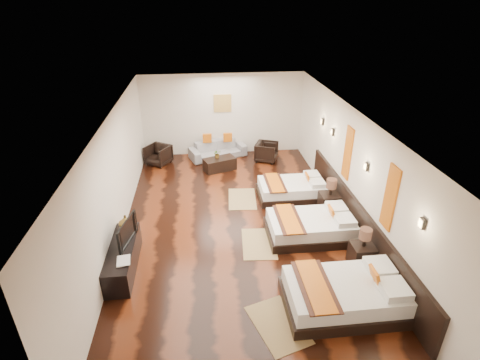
{
  "coord_description": "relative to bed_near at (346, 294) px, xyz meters",
  "views": [
    {
      "loc": [
        -0.77,
        -7.72,
        5.2
      ],
      "look_at": [
        0.11,
        0.33,
        1.1
      ],
      "focal_mm": 28.04,
      "sensor_mm": 36.0,
      "label": 1
    }
  ],
  "objects": [
    {
      "name": "gold_artwork",
      "position": [
        -1.7,
        7.58,
        1.52
      ],
      "size": [
        0.6,
        0.04,
        0.6
      ],
      "primitive_type": "cube",
      "color": "#AD873F",
      "rests_on": "back_wall"
    },
    {
      "name": "right_wall",
      "position": [
        1.05,
        2.85,
        1.12
      ],
      "size": [
        0.01,
        9.5,
        2.8
      ],
      "primitive_type": "cube",
      "color": "silver",
      "rests_on": "floor"
    },
    {
      "name": "sconce_far",
      "position": [
        1.01,
        4.25,
        1.57
      ],
      "size": [
        0.07,
        0.12,
        0.18
      ],
      "color": "black",
      "rests_on": "right_wall"
    },
    {
      "name": "orange_panel_b",
      "position": [
        1.03,
        3.15,
        1.42
      ],
      "size": [
        0.04,
        0.4,
        1.3
      ],
      "primitive_type": "cube",
      "color": "#D86014",
      "rests_on": "right_wall"
    },
    {
      "name": "nightstand_a",
      "position": [
        0.75,
        1.08,
        0.04
      ],
      "size": [
        0.46,
        0.46,
        0.92
      ],
      "color": "black",
      "rests_on": "floor"
    },
    {
      "name": "figurine",
      "position": [
        -4.2,
        2.21,
        0.43
      ],
      "size": [
        0.36,
        0.36,
        0.32
      ],
      "primitive_type": "imported",
      "rotation": [
        0.0,
        0.0,
        -0.18
      ],
      "color": "brown",
      "rests_on": "tv_console"
    },
    {
      "name": "jute_mat_near",
      "position": [
        -1.3,
        -0.3,
        -0.28
      ],
      "size": [
        1.08,
        1.37,
        0.01
      ],
      "primitive_type": "cube",
      "rotation": [
        0.0,
        0.0,
        0.31
      ],
      "color": "olive",
      "rests_on": "floor"
    },
    {
      "name": "ceiling",
      "position": [
        -1.7,
        2.85,
        2.52
      ],
      "size": [
        5.5,
        9.5,
        0.01
      ],
      "primitive_type": "cube",
      "color": "white",
      "rests_on": "floor"
    },
    {
      "name": "jute_mat_far",
      "position": [
        -1.42,
        4.16,
        -0.28
      ],
      "size": [
        0.84,
        1.26,
        0.01
      ],
      "primitive_type": "cube",
      "rotation": [
        0.0,
        0.0,
        -0.08
      ],
      "color": "olive",
      "rests_on": "floor"
    },
    {
      "name": "sconce_mid",
      "position": [
        1.01,
        2.05,
        1.57
      ],
      "size": [
        0.07,
        0.12,
        0.18
      ],
      "color": "black",
      "rests_on": "right_wall"
    },
    {
      "name": "left_wall",
      "position": [
        -4.45,
        2.85,
        1.12
      ],
      "size": [
        0.01,
        9.5,
        2.8
      ],
      "primitive_type": "cube",
      "color": "silver",
      "rests_on": "floor"
    },
    {
      "name": "sofa",
      "position": [
        -1.92,
        7.2,
        -0.0
      ],
      "size": [
        2.07,
        1.33,
        0.56
      ],
      "primitive_type": "imported",
      "rotation": [
        0.0,
        0.0,
        0.33
      ],
      "color": "gray",
      "rests_on": "floor"
    },
    {
      "name": "tv",
      "position": [
        -4.15,
        1.68,
        0.53
      ],
      "size": [
        0.32,
        0.91,
        0.52
      ],
      "primitive_type": "imported",
      "rotation": [
        0.0,
        0.0,
        1.34
      ],
      "color": "black",
      "rests_on": "tv_console"
    },
    {
      "name": "bed_near",
      "position": [
        0.0,
        0.0,
        0.0
      ],
      "size": [
        2.17,
        1.36,
        0.83
      ],
      "color": "black",
      "rests_on": "floor"
    },
    {
      "name": "armchair_right",
      "position": [
        -0.29,
        6.71,
        0.04
      ],
      "size": [
        0.92,
        0.91,
        0.65
      ],
      "primitive_type": "imported",
      "rotation": [
        0.0,
        0.0,
        1.18
      ],
      "color": "black",
      "rests_on": "floor"
    },
    {
      "name": "sconce_near",
      "position": [
        1.01,
        -0.15,
        1.57
      ],
      "size": [
        0.07,
        0.12,
        0.18
      ],
      "color": "black",
      "rests_on": "right_wall"
    },
    {
      "name": "nightstand_b",
      "position": [
        0.75,
        3.21,
        0.06
      ],
      "size": [
        0.49,
        0.49,
        0.97
      ],
      "color": "black",
      "rests_on": "floor"
    },
    {
      "name": "headboard_panel",
      "position": [
        1.01,
        2.05,
        0.17
      ],
      "size": [
        0.08,
        6.6,
        0.9
      ],
      "primitive_type": "cube",
      "color": "black",
      "rests_on": "floor"
    },
    {
      "name": "tv_console",
      "position": [
        -4.2,
        1.52,
        -0.01
      ],
      "size": [
        0.5,
        1.8,
        0.55
      ],
      "primitive_type": "cube",
      "color": "black",
      "rests_on": "floor"
    },
    {
      "name": "orange_panel_a",
      "position": [
        1.03,
        0.95,
        1.42
      ],
      "size": [
        0.04,
        0.4,
        1.3
      ],
      "primitive_type": "cube",
      "color": "#D86014",
      "rests_on": "right_wall"
    },
    {
      "name": "coffee_table",
      "position": [
        -1.92,
        6.15,
        -0.08
      ],
      "size": [
        1.11,
        0.82,
        0.4
      ],
      "primitive_type": "cube",
      "rotation": [
        0.0,
        0.0,
        0.36
      ],
      "color": "black",
      "rests_on": "floor"
    },
    {
      "name": "bed_mid",
      "position": [
        -0.0,
        2.24,
        -0.02
      ],
      "size": [
        2.02,
        1.27,
        0.77
      ],
      "color": "black",
      "rests_on": "floor"
    },
    {
      "name": "table_plant",
      "position": [
        -1.99,
        6.21,
        0.25
      ],
      "size": [
        0.29,
        0.26,
        0.27
      ],
      "primitive_type": "imported",
      "rotation": [
        0.0,
        0.0,
        0.23
      ],
      "color": "#235C1E",
      "rests_on": "coffee_table"
    },
    {
      "name": "sconce_lounge",
      "position": [
        1.01,
        5.15,
        1.57
      ],
      "size": [
        0.07,
        0.12,
        0.18
      ],
      "color": "black",
      "rests_on": "right_wall"
    },
    {
      "name": "back_wall",
      "position": [
        -1.7,
        7.6,
        1.12
      ],
      "size": [
        5.5,
        0.01,
        2.8
      ],
      "primitive_type": "cube",
      "color": "silver",
      "rests_on": "floor"
    },
    {
      "name": "bed_far",
      "position": [
        -0.0,
        4.14,
        -0.04
      ],
      "size": [
        1.85,
        1.16,
        0.71
      ],
      "color": "black",
      "rests_on": "floor"
    },
    {
      "name": "book",
      "position": [
        -4.2,
        1.03,
        0.28
      ],
      "size": [
        0.3,
        0.37,
        0.03
      ],
      "primitive_type": "imported",
      "rotation": [
        0.0,
        0.0,
        0.14
      ],
      "color": "black",
      "rests_on": "tv_console"
    },
    {
      "name": "armchair_left",
      "position": [
        -3.92,
        6.82,
        0.05
      ],
      "size": [
        0.98,
        0.99,
        0.66
      ],
      "primitive_type": "imported",
      "rotation": [
        0.0,
        0.0,
        -0.57
      ],
      "color": "black",
      "rests_on": "floor"
    },
    {
      "name": "jute_mat_mid",
      "position": [
        -1.27,
        2.06,
        -0.28
      ],
      "size": [
        0.84,
        1.25,
        0.01
      ],
      "primitive_type": "cube",
      "rotation": [
        0.0,
        0.0,
        -0.08
      ],
      "color": "olive",
      "rests_on": "floor"
    },
    {
      "name": "floor",
      "position": [
        -1.7,
        2.85,
        -0.28
      ],
      "size": [
        5.5,
        9.5,
        0.01
      ],
      "primitive_type": "cube",
      "color": "black",
      "rests_on": "ground"
    }
  ]
}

